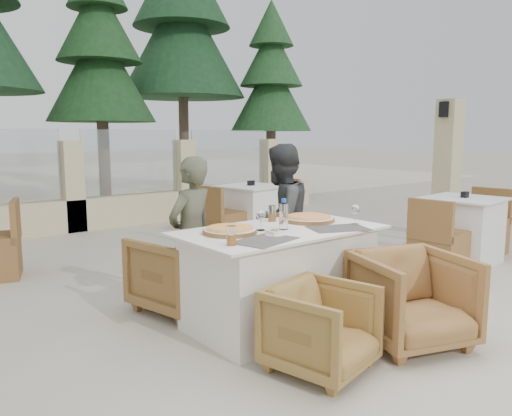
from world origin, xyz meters
TOP-DOWN VIEW (x-y plane):
  - ground at (0.00, 0.00)m, footprint 80.00×80.00m
  - perimeter_wall_far at (0.00, 4.80)m, footprint 10.00×0.34m
  - lantern_pillar at (4.20, 1.00)m, footprint 0.34×0.34m
  - pine_centre at (1.50, 7.20)m, footprint 2.20×2.20m
  - pine_mid_right at (3.80, 7.80)m, footprint 2.99×2.99m
  - pine_far_right at (5.50, 6.50)m, footprint 1.98×1.98m
  - dining_table at (-0.06, -0.09)m, footprint 1.60×0.90m
  - placemat_near_left at (-0.43, -0.34)m, footprint 0.51×0.40m
  - placemat_near_right at (0.30, -0.36)m, footprint 0.53×0.45m
  - pizza_left at (-0.47, 0.01)m, footprint 0.46×0.46m
  - pizza_right at (0.35, 0.01)m, footprint 0.54×0.54m
  - water_bottle at (-0.06, -0.12)m, footprint 0.07×0.07m
  - wine_glass_centre at (-0.22, -0.05)m, footprint 0.08×0.08m
  - wine_glass_corner at (0.54, -0.33)m, footprint 0.08×0.08m
  - beer_glass_left at (-0.70, -0.31)m, footprint 0.07×0.07m
  - beer_glass_right at (0.11, 0.21)m, footprint 0.07×0.07m
  - olive_dish at (-0.26, -0.25)m, footprint 0.14×0.14m
  - armchair_far_left at (-0.50, 0.69)m, footprint 0.84×0.86m
  - armchair_far_right at (0.33, 0.78)m, footprint 0.83×0.83m
  - armchair_near_left at (-0.39, -0.85)m, footprint 0.72×0.73m
  - armchair_near_right at (0.42, -0.97)m, footprint 0.92×0.93m
  - diner_left at (-0.47, 0.56)m, footprint 0.56×0.45m
  - diner_right at (0.48, 0.51)m, footprint 0.81×0.71m
  - bg_table_b at (1.82, 2.65)m, footprint 1.76×1.09m
  - bg_table_c at (2.89, 0.00)m, footprint 1.71×0.97m

SIDE VIEW (x-z plane):
  - ground at x=0.00m, z-range 0.00..0.00m
  - armchair_near_left at x=-0.39m, z-range 0.00..0.56m
  - armchair_far_right at x=0.33m, z-range 0.00..0.58m
  - armchair_far_left at x=-0.50m, z-range 0.00..0.66m
  - armchair_near_right at x=0.42m, z-range 0.00..0.67m
  - dining_table at x=-0.06m, z-range 0.00..0.77m
  - bg_table_b at x=1.82m, z-range 0.00..0.77m
  - bg_table_c at x=2.89m, z-range 0.00..0.77m
  - diner_left at x=-0.47m, z-range 0.00..1.32m
  - diner_right at x=0.48m, z-range 0.00..1.41m
  - placemat_near_left at x=-0.43m, z-range 0.77..0.77m
  - placemat_near_right at x=0.30m, z-range 0.77..0.77m
  - olive_dish at x=-0.26m, z-range 0.77..0.81m
  - pizza_left at x=-0.47m, z-range 0.77..0.82m
  - pizza_right at x=0.35m, z-range 0.77..0.83m
  - perimeter_wall_far at x=0.00m, z-range 0.00..1.60m
  - beer_glass_left at x=-0.70m, z-range 0.77..0.90m
  - beer_glass_right at x=0.11m, z-range 0.77..0.91m
  - wine_glass_centre at x=-0.22m, z-range 0.77..0.95m
  - wine_glass_corner at x=0.54m, z-range 0.77..0.95m
  - water_bottle at x=-0.06m, z-range 0.77..1.01m
  - lantern_pillar at x=4.20m, z-range 0.00..2.00m
  - pine_far_right at x=5.50m, z-range 0.00..4.50m
  - pine_centre at x=1.50m, z-range 0.00..5.00m
  - pine_mid_right at x=3.80m, z-range 0.00..6.80m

